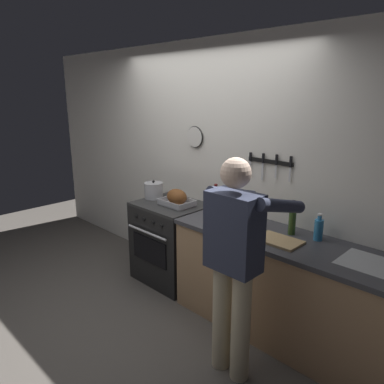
% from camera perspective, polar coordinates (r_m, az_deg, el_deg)
% --- Properties ---
extents(ground_plane, '(8.00, 8.00, 0.00)m').
position_cam_1_polar(ground_plane, '(3.71, -12.72, -19.20)').
color(ground_plane, '#4C4742').
extents(wall_back, '(6.00, 0.13, 2.60)m').
position_cam_1_polar(wall_back, '(4.01, 2.56, 4.11)').
color(wall_back, white).
rests_on(wall_back, ground).
extents(counter_block, '(2.03, 0.65, 0.90)m').
position_cam_1_polar(counter_block, '(3.35, 14.01, -14.11)').
color(counter_block, tan).
rests_on(counter_block, ground).
extents(stove, '(0.76, 0.67, 0.90)m').
position_cam_1_polar(stove, '(4.17, -3.22, -7.72)').
color(stove, black).
rests_on(stove, ground).
extents(person_cook, '(0.51, 0.63, 1.66)m').
position_cam_1_polar(person_cook, '(2.66, 6.67, -9.78)').
color(person_cook, '#C6B793').
rests_on(person_cook, ground).
extents(roasting_pan, '(0.35, 0.26, 0.18)m').
position_cam_1_polar(roasting_pan, '(3.92, -2.36, -0.96)').
color(roasting_pan, '#B7B7BC').
rests_on(roasting_pan, stove).
extents(stock_pot, '(0.21, 0.21, 0.21)m').
position_cam_1_polar(stock_pot, '(4.21, -5.96, 0.25)').
color(stock_pot, '#B7B7BC').
rests_on(stock_pot, stove).
extents(cutting_board, '(0.36, 0.24, 0.02)m').
position_cam_1_polar(cutting_board, '(3.09, 13.24, -7.32)').
color(cutting_board, tan).
rests_on(cutting_board, counter_block).
extents(bottle_wine_red, '(0.07, 0.07, 0.29)m').
position_cam_1_polar(bottle_wine_red, '(3.69, 3.66, -1.34)').
color(bottle_wine_red, '#47141E').
rests_on(bottle_wine_red, counter_block).
extents(bottle_cooking_oil, '(0.07, 0.07, 0.24)m').
position_cam_1_polar(bottle_cooking_oil, '(3.35, 9.58, -3.62)').
color(bottle_cooking_oil, gold).
rests_on(bottle_cooking_oil, counter_block).
extents(bottle_olive_oil, '(0.06, 0.06, 0.30)m').
position_cam_1_polar(bottle_olive_oil, '(3.23, 15.26, -4.22)').
color(bottle_olive_oil, '#385623').
rests_on(bottle_olive_oil, counter_block).
extents(bottle_hot_sauce, '(0.05, 0.05, 0.17)m').
position_cam_1_polar(bottle_hot_sauce, '(3.54, 5.23, -2.99)').
color(bottle_hot_sauce, red).
rests_on(bottle_hot_sauce, counter_block).
extents(bottle_dish_soap, '(0.07, 0.07, 0.23)m').
position_cam_1_polar(bottle_dish_soap, '(3.18, 19.00, -5.47)').
color(bottle_dish_soap, '#338CCC').
rests_on(bottle_dish_soap, counter_block).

